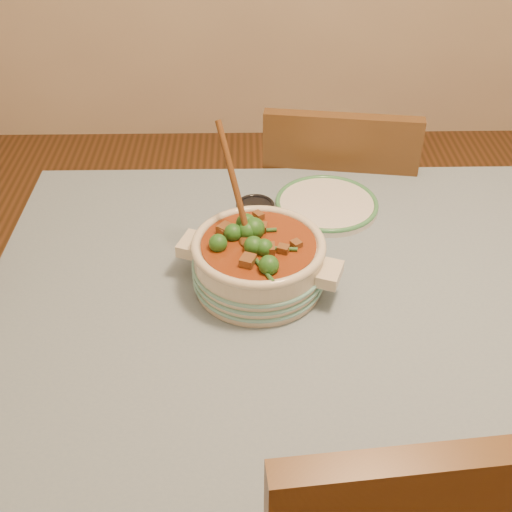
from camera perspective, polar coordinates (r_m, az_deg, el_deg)
The scene contains 6 objects.
floor at distance 1.97m, azimuth 7.94°, elevation -20.24°, with size 4.50×4.50×0.00m, color #462C14.
dining_table at distance 1.45m, azimuth 10.17°, elevation -6.17°, with size 1.68×1.08×0.76m.
stew_casserole at distance 1.35m, azimuth 0.21°, elevation -0.21°, with size 0.36×0.35×0.33m.
white_plate at distance 1.64m, azimuth 6.29°, elevation 4.61°, with size 0.32×0.32×0.02m.
condiment_bowl at distance 1.58m, azimuth -0.07°, elevation 4.01°, with size 0.11×0.11×0.05m.
chair_far at distance 2.04m, azimuth 6.95°, elevation 3.53°, with size 0.48×0.48×0.92m.
Camera 1 is at (-0.27, -1.02, 1.66)m, focal length 45.00 mm.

